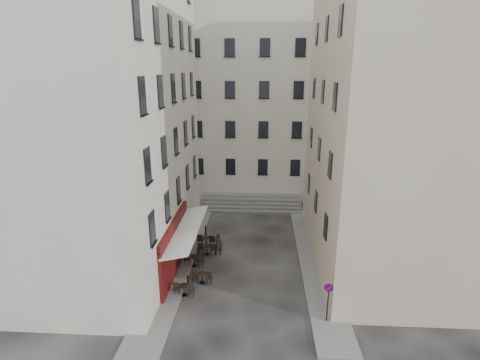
# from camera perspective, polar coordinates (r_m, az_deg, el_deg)

# --- Properties ---
(ground) EXTENTS (90.00, 90.00, 0.00)m
(ground) POSITION_cam_1_polar(r_m,az_deg,el_deg) (23.31, 0.76, -15.38)
(ground) COLOR black
(ground) RESTS_ON ground
(sidewalk_left) EXTENTS (2.00, 22.00, 0.12)m
(sidewalk_left) POSITION_cam_1_polar(r_m,az_deg,el_deg) (27.26, -8.49, -10.32)
(sidewalk_left) COLOR slate
(sidewalk_left) RESTS_ON ground
(sidewalk_right) EXTENTS (2.00, 18.00, 0.12)m
(sidewalk_right) POSITION_cam_1_polar(r_m,az_deg,el_deg) (26.10, 11.21, -11.78)
(sidewalk_right) COLOR slate
(sidewalk_right) RESTS_ON ground
(building_left) EXTENTS (12.20, 16.20, 20.60)m
(building_left) POSITION_cam_1_polar(r_m,az_deg,el_deg) (25.46, -23.58, 10.71)
(building_left) COLOR beige
(building_left) RESTS_ON ground
(building_right) EXTENTS (12.20, 14.20, 18.60)m
(building_right) POSITION_cam_1_polar(r_m,az_deg,el_deg) (25.31, 26.01, 8.10)
(building_right) COLOR tan
(building_right) RESTS_ON ground
(building_back) EXTENTS (18.20, 10.20, 18.60)m
(building_back) POSITION_cam_1_polar(r_m,az_deg,el_deg) (38.86, 0.62, 12.27)
(building_back) COLOR beige
(building_back) RESTS_ON ground
(cafe_storefront) EXTENTS (1.74, 7.30, 3.50)m
(cafe_storefront) POSITION_cam_1_polar(r_m,az_deg,el_deg) (23.80, -9.70, -9.72)
(cafe_storefront) COLOR #470E0A
(cafe_storefront) RESTS_ON ground
(stone_steps) EXTENTS (9.00, 3.15, 0.80)m
(stone_steps) POSITION_cam_1_polar(r_m,az_deg,el_deg) (34.45, 1.73, -3.57)
(stone_steps) COLOR #615F5C
(stone_steps) RESTS_ON ground
(bollard_near) EXTENTS (0.12, 0.12, 0.98)m
(bollard_near) POSITION_cam_1_polar(r_m,az_deg,el_deg) (22.54, -7.94, -15.20)
(bollard_near) COLOR black
(bollard_near) RESTS_ON ground
(bollard_mid) EXTENTS (0.12, 0.12, 0.98)m
(bollard_mid) POSITION_cam_1_polar(r_m,az_deg,el_deg) (25.52, -6.42, -11.06)
(bollard_mid) COLOR black
(bollard_mid) RESTS_ON ground
(bollard_far) EXTENTS (0.12, 0.12, 0.98)m
(bollard_far) POSITION_cam_1_polar(r_m,az_deg,el_deg) (28.61, -5.25, -7.79)
(bollard_far) COLOR black
(bollard_far) RESTS_ON ground
(no_parking_sign) EXTENTS (0.53, 0.11, 2.32)m
(no_parking_sign) POSITION_cam_1_polar(r_m,az_deg,el_deg) (19.81, 13.33, -16.66)
(no_parking_sign) COLOR black
(no_parking_sign) RESTS_ON ground
(bistro_table_a) EXTENTS (1.20, 0.56, 0.84)m
(bistro_table_a) POSITION_cam_1_polar(r_m,az_deg,el_deg) (22.19, -8.54, -16.08)
(bistro_table_a) COLOR black
(bistro_table_a) RESTS_ON ground
(bistro_table_b) EXTENTS (1.20, 0.56, 0.84)m
(bistro_table_b) POSITION_cam_1_polar(r_m,az_deg,el_deg) (23.16, -5.80, -14.44)
(bistro_table_b) COLOR black
(bistro_table_b) RESTS_ON ground
(bistro_table_c) EXTENTS (1.29, 0.61, 0.91)m
(bistro_table_c) POSITION_cam_1_polar(r_m,az_deg,el_deg) (24.95, -7.02, -11.94)
(bistro_table_c) COLOR black
(bistro_table_c) RESTS_ON ground
(bistro_table_d) EXTENTS (1.22, 0.57, 0.86)m
(bistro_table_d) POSITION_cam_1_polar(r_m,az_deg,el_deg) (26.25, -5.04, -10.38)
(bistro_table_d) COLOR black
(bistro_table_d) RESTS_ON ground
(bistro_table_e) EXTENTS (1.27, 0.60, 0.89)m
(bistro_table_e) POSITION_cam_1_polar(r_m,az_deg,el_deg) (27.36, -5.17, -9.16)
(bistro_table_e) COLOR black
(bistro_table_e) RESTS_ON ground
(pedestrian) EXTENTS (0.60, 0.41, 1.62)m
(pedestrian) POSITION_cam_1_polar(r_m,az_deg,el_deg) (26.00, -3.38, -9.71)
(pedestrian) COLOR black
(pedestrian) RESTS_ON ground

